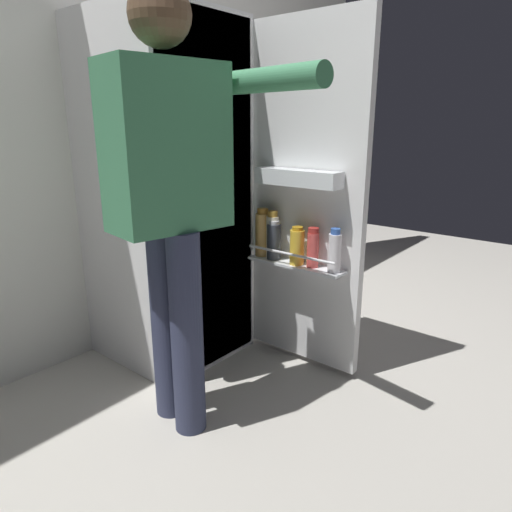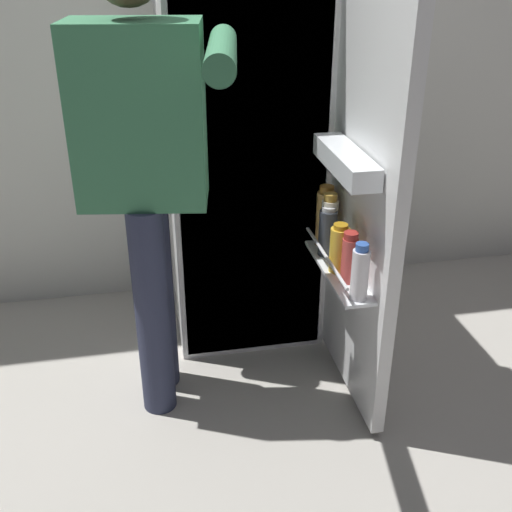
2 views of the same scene
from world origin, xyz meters
TOP-DOWN VIEW (x-y plane):
  - ground_plane at (0.00, 0.00)m, footprint 6.92×6.92m
  - refrigerator at (0.02, 0.51)m, footprint 0.64×1.20m
  - person at (-0.38, 0.06)m, footprint 0.52×0.74m

SIDE VIEW (x-z plane):
  - ground_plane at x=0.00m, z-range 0.00..0.00m
  - refrigerator at x=0.02m, z-range 0.00..1.60m
  - person at x=-0.38m, z-range 0.15..1.72m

